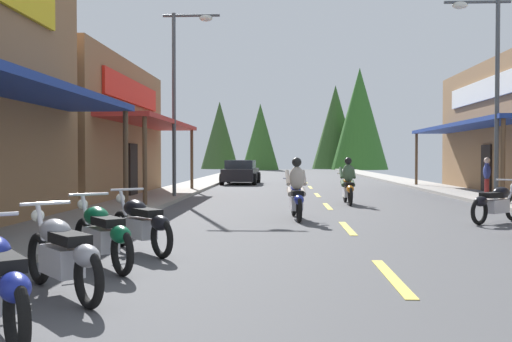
# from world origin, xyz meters

# --- Properties ---
(ground) EXTENTS (10.18, 88.15, 0.10)m
(ground) POSITION_xyz_m (0.00, 29.08, -0.05)
(ground) COLOR #4C4C4F
(sidewalk_left) EXTENTS (2.16, 88.15, 0.12)m
(sidewalk_left) POSITION_xyz_m (-6.17, 29.08, 0.06)
(sidewalk_left) COLOR gray
(sidewalk_left) RESTS_ON ground
(sidewalk_right) EXTENTS (2.16, 88.15, 0.12)m
(sidewalk_right) POSITION_xyz_m (6.17, 29.08, 0.06)
(sidewalk_right) COLOR #9E9991
(sidewalk_right) RESTS_ON ground
(centerline_dashes) EXTENTS (0.16, 61.48, 0.01)m
(centerline_dashes) POSITION_xyz_m (0.00, 30.43, 0.01)
(centerline_dashes) COLOR #E0C64C
(centerline_dashes) RESTS_ON ground
(storefront_left_far) EXTENTS (9.07, 10.52, 5.23)m
(storefront_left_far) POSITION_xyz_m (-10.85, 22.03, 2.62)
(storefront_left_far) COLOR olive
(storefront_left_far) RESTS_ON ground
(streetlamp_left) EXTENTS (2.12, 0.30, 6.93)m
(streetlamp_left) POSITION_xyz_m (-5.19, 21.38, 4.44)
(streetlamp_left) COLOR #474C51
(streetlamp_left) RESTS_ON ground
(streetlamp_right) EXTENTS (2.12, 0.30, 6.68)m
(streetlamp_right) POSITION_xyz_m (5.19, 19.03, 4.31)
(streetlamp_right) COLOR #474C51
(streetlamp_right) RESTS_ON ground
(motorcycle_parked_right_5) EXTENTS (1.70, 1.46, 1.04)m
(motorcycle_parked_right_5) POSITION_xyz_m (3.67, 14.05, 0.49)
(motorcycle_parked_right_5) COLOR black
(motorcycle_parked_right_5) RESTS_ON ground
(motorcycle_parked_left_1) EXTENTS (1.51, 1.65, 1.04)m
(motorcycle_parked_left_1) POSITION_xyz_m (-3.92, 6.48, 0.49)
(motorcycle_parked_left_1) COLOR black
(motorcycle_parked_left_1) RESTS_ON ground
(motorcycle_parked_left_2) EXTENTS (1.41, 1.74, 1.04)m
(motorcycle_parked_left_2) POSITION_xyz_m (-4.00, 8.14, 0.49)
(motorcycle_parked_left_2) COLOR black
(motorcycle_parked_left_2) RESTS_ON ground
(motorcycle_parked_left_3) EXTENTS (1.45, 1.70, 1.04)m
(motorcycle_parked_left_3) POSITION_xyz_m (-3.77, 9.47, 0.49)
(motorcycle_parked_left_3) COLOR black
(motorcycle_parked_left_3) RESTS_ON ground
(rider_cruising_lead) EXTENTS (0.60, 2.14, 1.57)m
(rider_cruising_lead) POSITION_xyz_m (-1.08, 14.60, 0.66)
(rider_cruising_lead) COLOR black
(rider_cruising_lead) RESTS_ON ground
(rider_cruising_trailing) EXTENTS (0.60, 2.14, 1.57)m
(rider_cruising_trailing) POSITION_xyz_m (0.74, 19.34, 0.66)
(rider_cruising_trailing) COLOR black
(rider_cruising_trailing) RESTS_ON ground
(pedestrian_by_shop) EXTENTS (0.39, 0.52, 1.57)m
(pedestrian_by_shop) POSITION_xyz_m (5.86, 20.95, 0.90)
(pedestrian_by_shop) COLOR maroon
(pedestrian_by_shop) RESTS_ON ground
(parked_car_curbside) EXTENTS (2.19, 4.36, 1.40)m
(parked_car_curbside) POSITION_xyz_m (-3.89, 33.63, 0.69)
(parked_car_curbside) COLOR black
(parked_car_curbside) RESTS_ON ground
(treeline_backdrop) EXTENTS (24.38, 11.67, 12.92)m
(treeline_backdrop) POSITION_xyz_m (3.88, 75.34, 5.50)
(treeline_backdrop) COLOR #326523
(treeline_backdrop) RESTS_ON ground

